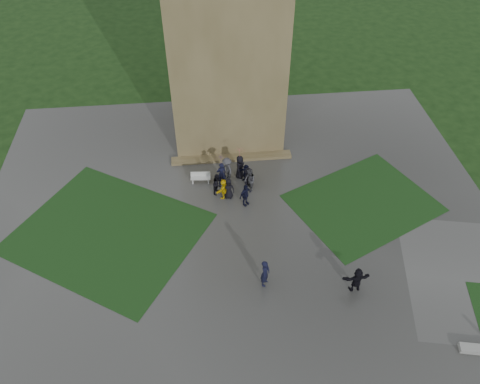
{
  "coord_description": "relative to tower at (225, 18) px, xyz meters",
  "views": [
    {
      "loc": [
        -2.07,
        -16.62,
        22.41
      ],
      "look_at": [
        0.15,
        5.68,
        1.2
      ],
      "focal_mm": 35.0,
      "sensor_mm": 36.0,
      "label": 1
    }
  ],
  "objects": [
    {
      "name": "ground",
      "position": [
        0.0,
        -15.0,
        -9.0
      ],
      "size": [
        120.0,
        120.0,
        0.0
      ],
      "primitive_type": "plane",
      "color": "black"
    },
    {
      "name": "visitor_cluster",
      "position": [
        -0.03,
        -7.5,
        -7.97
      ],
      "size": [
        3.06,
        3.93,
        2.53
      ],
      "color": "black",
      "rests_on": "plaza"
    },
    {
      "name": "pedestrian_mid",
      "position": [
        0.93,
        -15.87,
        -8.01
      ],
      "size": [
        0.73,
        0.84,
        1.94
      ],
      "primitive_type": "imported",
      "rotation": [
        0.0,
        0.0,
        1.12
      ],
      "color": "black",
      "rests_on": "plaza"
    },
    {
      "name": "bench",
      "position": [
        -2.4,
        -6.74,
        -8.56
      ],
      "size": [
        1.42,
        0.55,
        0.81
      ],
      "rotation": [
        0.0,
        0.0,
        -0.08
      ],
      "color": "silver",
      "rests_on": "plaza"
    },
    {
      "name": "pedestrian_near",
      "position": [
        5.98,
        -16.75,
        -8.11
      ],
      "size": [
        1.64,
        0.68,
        1.74
      ],
      "primitive_type": "imported",
      "rotation": [
        0.0,
        0.0,
        3.21
      ],
      "color": "black",
      "rests_on": "plaza"
    },
    {
      "name": "lawn_inset_right",
      "position": [
        8.5,
        -10.0,
        -8.97
      ],
      "size": [
        11.12,
        10.15,
        0.01
      ],
      "primitive_type": "cube",
      "rotation": [
        0.0,
        0.0,
        0.44
      ],
      "color": "black",
      "rests_on": "plaza"
    },
    {
      "name": "plaza",
      "position": [
        0.0,
        -13.0,
        -8.99
      ],
      "size": [
        34.0,
        34.0,
        0.02
      ],
      "primitive_type": "cube",
      "color": "#353533",
      "rests_on": "ground"
    },
    {
      "name": "lawn_inset_left",
      "position": [
        -8.5,
        -11.0,
        -8.97
      ],
      "size": [
        14.1,
        13.46,
        0.01
      ],
      "primitive_type": "cube",
      "rotation": [
        0.0,
        0.0,
        -0.56
      ],
      "color": "black",
      "rests_on": "plaza"
    },
    {
      "name": "tower",
      "position": [
        0.0,
        0.0,
        0.0
      ],
      "size": [
        8.0,
        8.0,
        18.0
      ],
      "primitive_type": "cube",
      "color": "brown",
      "rests_on": "ground"
    },
    {
      "name": "tower_plinth",
      "position": [
        0.0,
        -4.4,
        -8.87
      ],
      "size": [
        9.0,
        0.8,
        0.22
      ],
      "primitive_type": "cube",
      "color": "brown",
      "rests_on": "plaza"
    }
  ]
}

